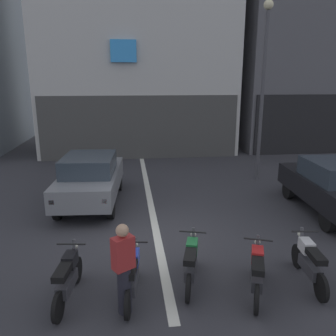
% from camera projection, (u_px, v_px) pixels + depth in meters
% --- Properties ---
extents(ground_plane, '(120.00, 120.00, 0.00)m').
position_uv_depth(ground_plane, '(158.00, 242.00, 8.46)').
color(ground_plane, '#333338').
extents(lane_centre_line, '(0.20, 18.00, 0.01)m').
position_uv_depth(lane_centre_line, '(145.00, 176.00, 14.22)').
color(lane_centre_line, silver).
rests_on(lane_centre_line, ground).
extents(building_mid_block, '(10.37, 7.71, 14.38)m').
position_uv_depth(building_mid_block, '(136.00, 21.00, 19.20)').
color(building_mid_block, silver).
rests_on(building_mid_block, ground).
extents(car_grey_crossing_near, '(2.04, 4.21, 1.64)m').
position_uv_depth(car_grey_crossing_near, '(91.00, 178.00, 10.91)').
color(car_grey_crossing_near, black).
rests_on(car_grey_crossing_near, ground).
extents(car_black_parked_kerbside, '(2.01, 4.20, 1.64)m').
position_uv_depth(car_black_parked_kerbside, '(333.00, 185.00, 10.12)').
color(car_black_parked_kerbside, black).
rests_on(car_black_parked_kerbside, ground).
extents(street_lamp, '(0.36, 0.36, 6.77)m').
position_uv_depth(street_lamp, '(264.00, 75.00, 12.80)').
color(street_lamp, '#47474C').
rests_on(street_lamp, ground).
extents(motorcycle_black_row_leftmost, '(0.55, 1.66, 0.98)m').
position_uv_depth(motorcycle_black_row_leftmost, '(68.00, 277.00, 6.18)').
color(motorcycle_black_row_leftmost, black).
rests_on(motorcycle_black_row_leftmost, ground).
extents(motorcycle_blue_row_left_mid, '(0.55, 1.66, 0.98)m').
position_uv_depth(motorcycle_blue_row_left_mid, '(132.00, 275.00, 6.26)').
color(motorcycle_blue_row_left_mid, black).
rests_on(motorcycle_blue_row_left_mid, ground).
extents(motorcycle_green_row_centre, '(0.62, 1.63, 0.98)m').
position_uv_depth(motorcycle_green_row_centre, '(191.00, 262.00, 6.69)').
color(motorcycle_green_row_centre, black).
rests_on(motorcycle_green_row_centre, ground).
extents(motorcycle_red_row_right_mid, '(0.71, 1.59, 0.98)m').
position_uv_depth(motorcycle_red_row_right_mid, '(257.00, 271.00, 6.37)').
color(motorcycle_red_row_right_mid, black).
rests_on(motorcycle_red_row_right_mid, ground).
extents(motorcycle_white_row_rightmost, '(0.55, 1.67, 0.98)m').
position_uv_depth(motorcycle_white_row_rightmost, '(309.00, 262.00, 6.70)').
color(motorcycle_white_row_rightmost, black).
rests_on(motorcycle_white_row_rightmost, ground).
extents(person_by_motorcycles, '(0.42, 0.38, 1.67)m').
position_uv_depth(person_by_motorcycles, '(124.00, 268.00, 5.73)').
color(person_by_motorcycles, '#23232D').
rests_on(person_by_motorcycles, ground).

